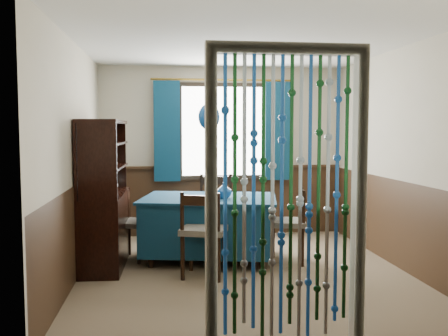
{
  "coord_description": "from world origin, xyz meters",
  "views": [
    {
      "loc": [
        -0.86,
        -5.39,
        1.58
      ],
      "look_at": [
        -0.16,
        0.42,
        1.12
      ],
      "focal_mm": 40.0,
      "sensor_mm": 36.0,
      "label": 1
    }
  ],
  "objects": [
    {
      "name": "pendant_lamp",
      "position": [
        -0.33,
        0.54,
        1.73
      ],
      "size": [
        0.26,
        0.26,
        0.93
      ],
      "color": "olive",
      "rests_on": "ceiling"
    },
    {
      "name": "sideboard",
      "position": [
        -1.56,
        0.46,
        0.59
      ],
      "size": [
        0.49,
        1.3,
        1.69
      ],
      "rotation": [
        0.0,
        0.0,
        -0.03
      ],
      "color": "black",
      "rests_on": "floor"
    },
    {
      "name": "wainscot_left",
      "position": [
        -1.79,
        0.0,
        0.5
      ],
      "size": [
        0.0,
        4.0,
        4.0
      ],
      "primitive_type": "plane",
      "rotation": [
        1.57,
        0.0,
        1.57
      ],
      "color": "#362314",
      "rests_on": "ground"
    },
    {
      "name": "vase_table",
      "position": [
        -0.16,
        0.43,
        0.85
      ],
      "size": [
        0.2,
        0.2,
        0.17
      ],
      "primitive_type": "imported",
      "rotation": [
        0.0,
        0.0,
        0.23
      ],
      "color": "navy",
      "rests_on": "dining_table"
    },
    {
      "name": "bowl_shelf",
      "position": [
        -1.5,
        0.27,
        1.18
      ],
      "size": [
        0.29,
        0.29,
        0.06
      ],
      "primitive_type": "imported",
      "rotation": [
        0.0,
        0.0,
        -0.28
      ],
      "color": "beige",
      "rests_on": "sideboard"
    },
    {
      "name": "floor",
      "position": [
        0.0,
        0.0,
        0.0
      ],
      "size": [
        4.0,
        4.0,
        0.0
      ],
      "primitive_type": "plane",
      "color": "brown",
      "rests_on": "ground"
    },
    {
      "name": "chair_near",
      "position": [
        -0.46,
        -0.17,
        0.49
      ],
      "size": [
        0.57,
        0.56,
        0.93
      ],
      "rotation": [
        0.0,
        0.0,
        -0.3
      ],
      "color": "black",
      "rests_on": "floor"
    },
    {
      "name": "chair_far",
      "position": [
        -0.16,
        1.2,
        0.51
      ],
      "size": [
        0.49,
        0.47,
        0.97
      ],
      "rotation": [
        0.0,
        0.0,
        3.12
      ],
      "color": "black",
      "rests_on": "floor"
    },
    {
      "name": "dining_table",
      "position": [
        -0.33,
        0.54,
        0.44
      ],
      "size": [
        1.77,
        1.39,
        0.76
      ],
      "rotation": [
        0.0,
        0.0,
        -0.2
      ],
      "color": "#0F334E",
      "rests_on": "floor"
    },
    {
      "name": "wainscot_right",
      "position": [
        1.79,
        0.0,
        0.5
      ],
      "size": [
        0.0,
        4.0,
        4.0
      ],
      "primitive_type": "plane",
      "rotation": [
        1.57,
        0.0,
        -1.57
      ],
      "color": "#362314",
      "rests_on": "ground"
    },
    {
      "name": "ceiling",
      "position": [
        0.0,
        0.0,
        2.5
      ],
      "size": [
        4.0,
        4.0,
        0.0
      ],
      "primitive_type": "plane",
      "rotation": [
        3.14,
        0.0,
        0.0
      ],
      "color": "silver",
      "rests_on": "ground"
    },
    {
      "name": "wall_left",
      "position": [
        -1.8,
        0.0,
        1.25
      ],
      "size": [
        0.0,
        4.0,
        4.0
      ],
      "primitive_type": "plane",
      "rotation": [
        1.57,
        0.0,
        1.57
      ],
      "color": "#BDB39A",
      "rests_on": "ground"
    },
    {
      "name": "chair_right",
      "position": [
        0.61,
        0.31,
        0.47
      ],
      "size": [
        0.5,
        0.51,
        0.88
      ],
      "rotation": [
        0.0,
        0.0,
        1.37
      ],
      "color": "black",
      "rests_on": "floor"
    },
    {
      "name": "window",
      "position": [
        0.0,
        1.95,
        1.55
      ],
      "size": [
        1.32,
        0.12,
        1.42
      ],
      "primitive_type": "cube",
      "color": "black",
      "rests_on": "wall_back"
    },
    {
      "name": "wall_back",
      "position": [
        0.0,
        2.0,
        1.25
      ],
      "size": [
        3.6,
        0.0,
        3.6
      ],
      "primitive_type": "plane",
      "rotation": [
        1.57,
        0.0,
        0.0
      ],
      "color": "#BDB39A",
      "rests_on": "ground"
    },
    {
      "name": "wainscot_front",
      "position": [
        0.0,
        -1.99,
        0.5
      ],
      "size": [
        3.6,
        0.0,
        3.6
      ],
      "primitive_type": "plane",
      "rotation": [
        -1.57,
        0.0,
        0.0
      ],
      "color": "#362314",
      "rests_on": "ground"
    },
    {
      "name": "vase_sideboard",
      "position": [
        -1.5,
        0.68,
        0.93
      ],
      "size": [
        0.21,
        0.21,
        0.18
      ],
      "primitive_type": "imported",
      "rotation": [
        0.0,
        0.0,
        0.22
      ],
      "color": "beige",
      "rests_on": "sideboard"
    },
    {
      "name": "chair_left",
      "position": [
        -1.27,
        0.68,
        0.44
      ],
      "size": [
        0.53,
        0.54,
        0.83
      ],
      "rotation": [
        0.0,
        0.0,
        -2.01
      ],
      "color": "black",
      "rests_on": "floor"
    },
    {
      "name": "wall_front",
      "position": [
        0.0,
        -2.0,
        1.25
      ],
      "size": [
        3.6,
        0.0,
        3.6
      ],
      "primitive_type": "plane",
      "rotation": [
        -1.57,
        0.0,
        0.0
      ],
      "color": "#BDB39A",
      "rests_on": "ground"
    },
    {
      "name": "wall_right",
      "position": [
        1.8,
        0.0,
        1.25
      ],
      "size": [
        0.0,
        4.0,
        4.0
      ],
      "primitive_type": "plane",
      "rotation": [
        1.57,
        0.0,
        -1.57
      ],
      "color": "#BDB39A",
      "rests_on": "ground"
    },
    {
      "name": "doorway",
      "position": [
        0.0,
        -1.94,
        1.05
      ],
      "size": [
        1.16,
        0.12,
        2.18
      ],
      "primitive_type": null,
      "color": "silver",
      "rests_on": "ground"
    },
    {
      "name": "wainscot_back",
      "position": [
        0.0,
        1.99,
        0.5
      ],
      "size": [
        3.6,
        0.0,
        3.6
      ],
      "primitive_type": "plane",
      "rotation": [
        1.57,
        0.0,
        0.0
      ],
      "color": "#362314",
      "rests_on": "ground"
    }
  ]
}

